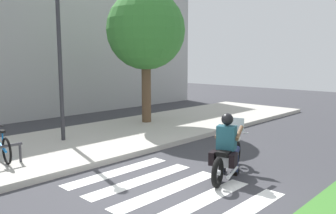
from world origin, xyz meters
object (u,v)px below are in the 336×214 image
motorcycle (228,156)px  bicycle_3 (0,146)px  tree_near_rack (146,31)px  street_lamp (60,51)px  rider (227,140)px

motorcycle → bicycle_3: motorcycle is taller
tree_near_rack → street_lamp: bearing=-174.0°
rider → bicycle_3: bearing=125.3°
bicycle_3 → tree_near_rack: bearing=11.0°
rider → street_lamp: 5.69m
motorcycle → rider: 0.37m
motorcycle → bicycle_3: (-3.23, 4.44, 0.05)m
bicycle_3 → tree_near_rack: 6.83m
motorcycle → street_lamp: size_ratio=0.45×
motorcycle → tree_near_rack: size_ratio=0.41×
bicycle_3 → street_lamp: bearing=19.6°
bicycle_3 → street_lamp: 3.24m
motorcycle → rider: size_ratio=1.48×
motorcycle → street_lamp: bearing=102.1°
rider → tree_near_rack: (2.79, 5.62, 2.83)m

